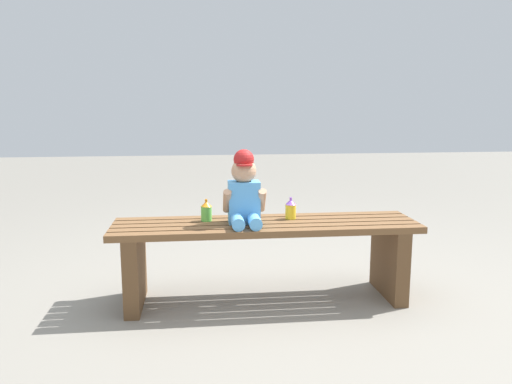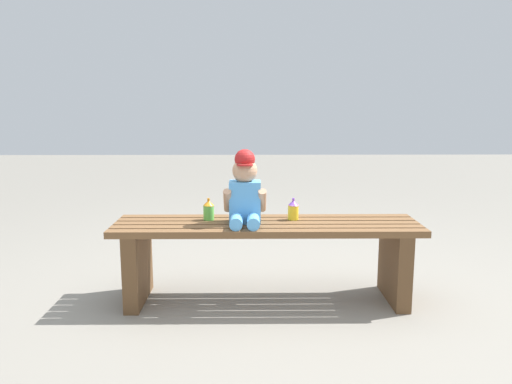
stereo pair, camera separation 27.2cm
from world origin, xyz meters
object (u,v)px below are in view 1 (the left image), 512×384
(child_figure, at_px, (244,192))
(sippy_cup_right, at_px, (291,209))
(park_bench, at_px, (266,248))
(sippy_cup_left, at_px, (206,211))

(child_figure, distance_m, sippy_cup_right, 0.31)
(park_bench, xyz_separation_m, child_figure, (-0.12, -0.01, 0.32))
(park_bench, bearing_deg, sippy_cup_right, 24.62)
(park_bench, distance_m, sippy_cup_left, 0.39)
(park_bench, xyz_separation_m, sippy_cup_left, (-0.33, 0.07, 0.20))
(sippy_cup_left, bearing_deg, park_bench, -12.03)
(park_bench, relative_size, child_figure, 4.15)
(park_bench, bearing_deg, sippy_cup_left, 167.97)
(sippy_cup_right, bearing_deg, sippy_cup_left, 180.00)
(park_bench, distance_m, sippy_cup_right, 0.26)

